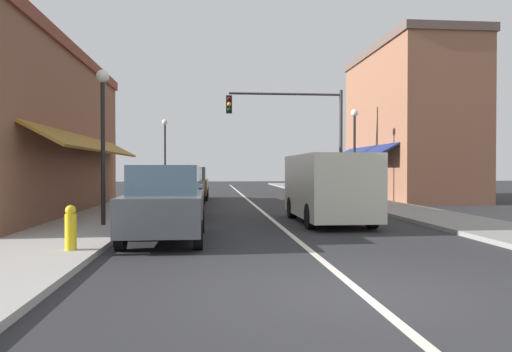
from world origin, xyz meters
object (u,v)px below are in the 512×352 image
street_lamp_right_mid (354,140)px  fire_hydrant (71,228)px  parked_car_third_left (184,187)px  street_lamp_left_far (165,144)px  traffic_signal_mast_arm (301,124)px  parked_car_second_left (177,192)px  street_lamp_left_near (103,121)px  parked_car_nearest_left (165,203)px  van_in_lane (328,186)px  parked_car_far_left (192,183)px

street_lamp_right_mid → fire_hydrant: bearing=-126.1°
parked_car_third_left → street_lamp_left_far: size_ratio=0.87×
traffic_signal_mast_arm → street_lamp_right_mid: (2.15, -2.32, -0.96)m
parked_car_second_left → traffic_signal_mast_arm: size_ratio=0.67×
street_lamp_left_near → fire_hydrant: bearing=-86.1°
street_lamp_right_mid → fire_hydrant: 16.42m
parked_car_second_left → fire_hydrant: size_ratio=4.72×
parked_car_second_left → street_lamp_right_mid: street_lamp_right_mid is taller
parked_car_nearest_left → parked_car_third_left: bearing=90.6°
traffic_signal_mast_arm → fire_hydrant: bearing=-115.6°
parked_car_nearest_left → street_lamp_right_mid: (7.91, 11.26, 2.19)m
parked_car_third_left → fire_hydrant: (-1.53, -12.42, -0.33)m
van_in_lane → parked_car_third_left: bearing=124.0°
parked_car_second_left → parked_car_far_left: size_ratio=0.99×
traffic_signal_mast_arm → street_lamp_left_near: bearing=-124.6°
van_in_lane → parked_car_second_left: bearing=157.1°
parked_car_second_left → street_lamp_right_mid: size_ratio=0.91×
street_lamp_left_far → fire_hydrant: 21.32m
parked_car_third_left → fire_hydrant: size_ratio=4.75×
street_lamp_right_mid → parked_car_second_left: bearing=-143.9°
van_in_lane → street_lamp_right_mid: 8.68m
parked_car_nearest_left → street_lamp_left_far: size_ratio=0.86×
van_in_lane → fire_hydrant: bearing=-140.3°
street_lamp_left_far → fire_hydrant: (0.10, -21.15, -2.66)m
parked_car_nearest_left → parked_car_second_left: size_ratio=1.00×
fire_hydrant → van_in_lane: bearing=39.7°
street_lamp_left_near → street_lamp_right_mid: street_lamp_right_mid is taller
traffic_signal_mast_arm → parked_car_nearest_left: bearing=-113.0°
parked_car_third_left → traffic_signal_mast_arm: 7.31m
parked_car_third_left → parked_car_second_left: bearing=-88.6°
parked_car_nearest_left → street_lamp_left_near: (-1.93, 2.44, 2.15)m
traffic_signal_mast_arm → street_lamp_left_near: traffic_signal_mast_arm is taller
parked_car_third_left → van_in_lane: van_in_lane is taller
parked_car_nearest_left → fire_hydrant: bearing=-131.5°
parked_car_nearest_left → street_lamp_left_near: bearing=128.4°
parked_car_second_left → street_lamp_right_mid: 10.12m
traffic_signal_mast_arm → fire_hydrant: 17.47m
parked_car_third_left → street_lamp_right_mid: 8.34m
parked_car_third_left → fire_hydrant: parked_car_third_left is taller
street_lamp_left_near → street_lamp_left_far: size_ratio=0.94×
parked_car_nearest_left → parked_car_far_left: (0.05, 15.16, 0.00)m
street_lamp_left_near → van_in_lane: bearing=8.4°
parked_car_far_left → parked_car_second_left: bearing=-89.9°
parked_car_second_left → van_in_lane: (4.78, -2.02, 0.27)m
street_lamp_right_mid → parked_car_far_left: bearing=153.6°
parked_car_nearest_left → fire_hydrant: size_ratio=4.71×
parked_car_second_left → street_lamp_left_near: 4.13m
street_lamp_left_far → street_lamp_left_near: bearing=-90.7°
parked_car_third_left → van_in_lane: (4.82, -7.14, 0.27)m
traffic_signal_mast_arm → street_lamp_left_near: size_ratio=1.38×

